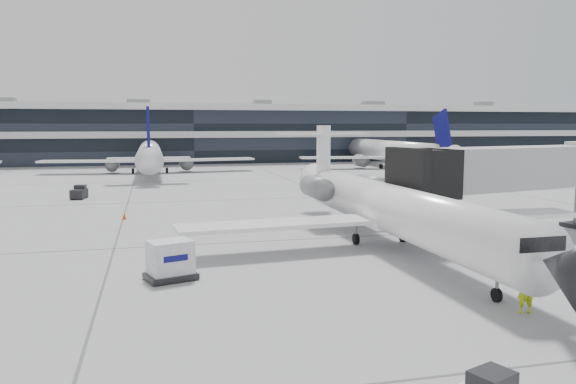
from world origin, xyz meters
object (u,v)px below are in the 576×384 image
object	(u,v)px
ramp_worker	(526,289)
cargo_uld	(170,261)
regional_jet	(388,206)
jet_bridge	(529,168)

from	to	relation	value
ramp_worker	cargo_uld	world-z (taller)	ramp_worker
regional_jet	ramp_worker	xyz separation A→B (m)	(0.35, -12.34, -1.51)
regional_jet	ramp_worker	world-z (taller)	regional_jet
regional_jet	jet_bridge	bearing A→B (deg)	8.82
regional_jet	jet_bridge	size ratio (longest dim) A/B	1.67
regional_jet	cargo_uld	bearing A→B (deg)	-162.70
ramp_worker	cargo_uld	xyz separation A→B (m)	(-13.26, 8.15, -0.04)
regional_jet	ramp_worker	distance (m)	12.43
jet_bridge	ramp_worker	world-z (taller)	jet_bridge
jet_bridge	ramp_worker	distance (m)	17.95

